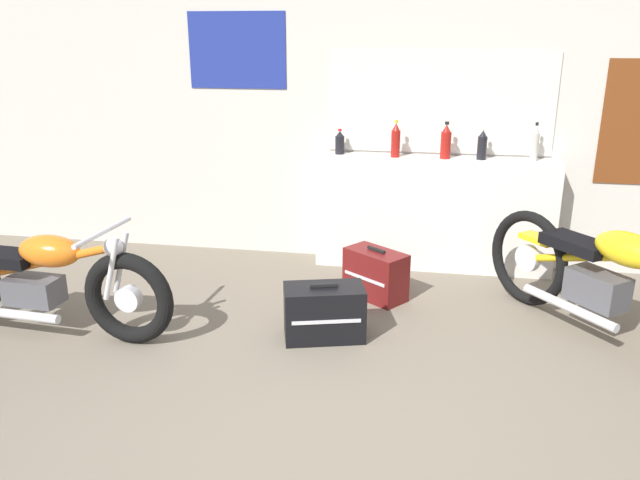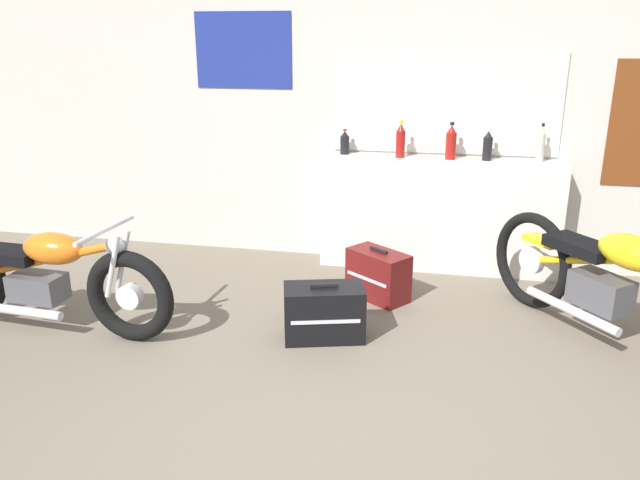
{
  "view_description": "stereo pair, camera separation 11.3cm",
  "coord_description": "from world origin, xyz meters",
  "px_view_note": "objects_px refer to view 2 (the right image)",
  "views": [
    {
      "loc": [
        0.43,
        -2.47,
        2.01
      ],
      "look_at": [
        -0.26,
        1.4,
        0.7
      ],
      "focal_mm": 35.0,
      "sensor_mm": 36.0,
      "label": 1
    },
    {
      "loc": [
        0.54,
        -2.44,
        2.01
      ],
      "look_at": [
        -0.26,
        1.4,
        0.7
      ],
      "focal_mm": 35.0,
      "sensor_mm": 36.0,
      "label": 2
    }
  ],
  "objects_px": {
    "bottle_left_center": "(401,141)",
    "bottle_center": "(451,143)",
    "bottle_leftmost": "(345,143)",
    "bottle_rightmost": "(541,145)",
    "motorcycle_orange": "(44,277)",
    "hard_case_darkred": "(378,275)",
    "hard_case_black": "(324,312)",
    "motorcycle_yellow": "(611,282)",
    "bottle_right_center": "(488,146)"
  },
  "relations": [
    {
      "from": "bottle_left_center",
      "to": "bottle_center",
      "type": "distance_m",
      "value": 0.42
    },
    {
      "from": "bottle_left_center",
      "to": "bottle_leftmost",
      "type": "bearing_deg",
      "value": 173.2
    },
    {
      "from": "bottle_rightmost",
      "to": "bottle_center",
      "type": "bearing_deg",
      "value": -178.34
    },
    {
      "from": "bottle_leftmost",
      "to": "bottle_left_center",
      "type": "bearing_deg",
      "value": -6.8
    },
    {
      "from": "motorcycle_orange",
      "to": "hard_case_darkred",
      "type": "distance_m",
      "value": 2.45
    },
    {
      "from": "bottle_center",
      "to": "hard_case_black",
      "type": "relative_size",
      "value": 0.51
    },
    {
      "from": "bottle_left_center",
      "to": "bottle_rightmost",
      "type": "height_order",
      "value": "bottle_rightmost"
    },
    {
      "from": "bottle_center",
      "to": "motorcycle_yellow",
      "type": "xyz_separation_m",
      "value": [
        1.09,
        -1.19,
        -0.69
      ]
    },
    {
      "from": "bottle_leftmost",
      "to": "hard_case_black",
      "type": "bearing_deg",
      "value": -85.12
    },
    {
      "from": "bottle_center",
      "to": "hard_case_black",
      "type": "xyz_separation_m",
      "value": [
        -0.78,
        -1.5,
        -0.95
      ]
    },
    {
      "from": "bottle_right_center",
      "to": "hard_case_darkred",
      "type": "bearing_deg",
      "value": -136.44
    },
    {
      "from": "bottle_left_center",
      "to": "bottle_center",
      "type": "height_order",
      "value": "bottle_left_center"
    },
    {
      "from": "bottle_right_center",
      "to": "hard_case_black",
      "type": "bearing_deg",
      "value": -125.46
    },
    {
      "from": "motorcycle_yellow",
      "to": "hard_case_black",
      "type": "bearing_deg",
      "value": -170.54
    },
    {
      "from": "bottle_leftmost",
      "to": "hard_case_darkred",
      "type": "distance_m",
      "value": 1.27
    },
    {
      "from": "bottle_leftmost",
      "to": "motorcycle_orange",
      "type": "xyz_separation_m",
      "value": [
        -1.81,
        -1.81,
        -0.7
      ]
    },
    {
      "from": "hard_case_black",
      "to": "hard_case_darkred",
      "type": "xyz_separation_m",
      "value": [
        0.28,
        0.76,
        0.01
      ]
    },
    {
      "from": "motorcycle_orange",
      "to": "motorcycle_yellow",
      "type": "xyz_separation_m",
      "value": [
        3.81,
        0.57,
        0.06
      ]
    },
    {
      "from": "hard_case_black",
      "to": "bottle_rightmost",
      "type": "bearing_deg",
      "value": 45.45
    },
    {
      "from": "bottle_left_center",
      "to": "motorcycle_yellow",
      "type": "height_order",
      "value": "bottle_left_center"
    },
    {
      "from": "bottle_left_center",
      "to": "bottle_right_center",
      "type": "relative_size",
      "value": 1.18
    },
    {
      "from": "bottle_center",
      "to": "hard_case_darkred",
      "type": "distance_m",
      "value": 1.3
    },
    {
      "from": "bottle_rightmost",
      "to": "motorcycle_yellow",
      "type": "bearing_deg",
      "value": -73.11
    },
    {
      "from": "bottle_rightmost",
      "to": "hard_case_black",
      "type": "distance_m",
      "value": 2.34
    },
    {
      "from": "bottle_center",
      "to": "bottle_rightmost",
      "type": "xyz_separation_m",
      "value": [
        0.72,
        0.02,
        0.0
      ]
    },
    {
      "from": "bottle_center",
      "to": "hard_case_darkred",
      "type": "relative_size",
      "value": 0.57
    },
    {
      "from": "motorcycle_orange",
      "to": "hard_case_darkred",
      "type": "xyz_separation_m",
      "value": [
        2.22,
        1.02,
        -0.2
      ]
    },
    {
      "from": "motorcycle_orange",
      "to": "hard_case_black",
      "type": "relative_size",
      "value": 3.29
    },
    {
      "from": "bottle_rightmost",
      "to": "motorcycle_orange",
      "type": "xyz_separation_m",
      "value": [
        -3.44,
        -1.79,
        -0.75
      ]
    },
    {
      "from": "motorcycle_orange",
      "to": "hard_case_black",
      "type": "bearing_deg",
      "value": 7.65
    },
    {
      "from": "motorcycle_orange",
      "to": "motorcycle_yellow",
      "type": "height_order",
      "value": "motorcycle_yellow"
    },
    {
      "from": "bottle_leftmost",
      "to": "bottle_left_center",
      "type": "distance_m",
      "value": 0.5
    },
    {
      "from": "bottle_left_center",
      "to": "bottle_rightmost",
      "type": "distance_m",
      "value": 1.14
    },
    {
      "from": "bottle_right_center",
      "to": "hard_case_black",
      "type": "relative_size",
      "value": 0.44
    },
    {
      "from": "motorcycle_orange",
      "to": "motorcycle_yellow",
      "type": "distance_m",
      "value": 3.85
    },
    {
      "from": "hard_case_black",
      "to": "hard_case_darkred",
      "type": "height_order",
      "value": "hard_case_darkred"
    },
    {
      "from": "hard_case_darkred",
      "to": "motorcycle_orange",
      "type": "bearing_deg",
      "value": -155.42
    },
    {
      "from": "bottle_leftmost",
      "to": "bottle_center",
      "type": "height_order",
      "value": "bottle_center"
    },
    {
      "from": "motorcycle_orange",
      "to": "hard_case_black",
      "type": "height_order",
      "value": "motorcycle_orange"
    },
    {
      "from": "bottle_left_center",
      "to": "bottle_rightmost",
      "type": "relative_size",
      "value": 0.99
    },
    {
      "from": "bottle_center",
      "to": "bottle_right_center",
      "type": "bearing_deg",
      "value": 1.81
    },
    {
      "from": "bottle_leftmost",
      "to": "hard_case_black",
      "type": "xyz_separation_m",
      "value": [
        0.13,
        -1.55,
        -0.91
      ]
    },
    {
      "from": "motorcycle_yellow",
      "to": "hard_case_darkred",
      "type": "xyz_separation_m",
      "value": [
        -1.59,
        0.44,
        -0.25
      ]
    },
    {
      "from": "bottle_rightmost",
      "to": "bottle_leftmost",
      "type": "bearing_deg",
      "value": 179.01
    },
    {
      "from": "motorcycle_yellow",
      "to": "hard_case_darkred",
      "type": "bearing_deg",
      "value": 164.35
    },
    {
      "from": "bottle_right_center",
      "to": "bottle_center",
      "type": "bearing_deg",
      "value": -178.19
    },
    {
      "from": "bottle_left_center",
      "to": "hard_case_darkred",
      "type": "bearing_deg",
      "value": -95.85
    },
    {
      "from": "bottle_right_center",
      "to": "hard_case_black",
      "type": "xyz_separation_m",
      "value": [
        -1.08,
        -1.51,
        -0.93
      ]
    },
    {
      "from": "bottle_leftmost",
      "to": "hard_case_darkred",
      "type": "height_order",
      "value": "bottle_leftmost"
    },
    {
      "from": "bottle_rightmost",
      "to": "hard_case_darkred",
      "type": "height_order",
      "value": "bottle_rightmost"
    }
  ]
}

